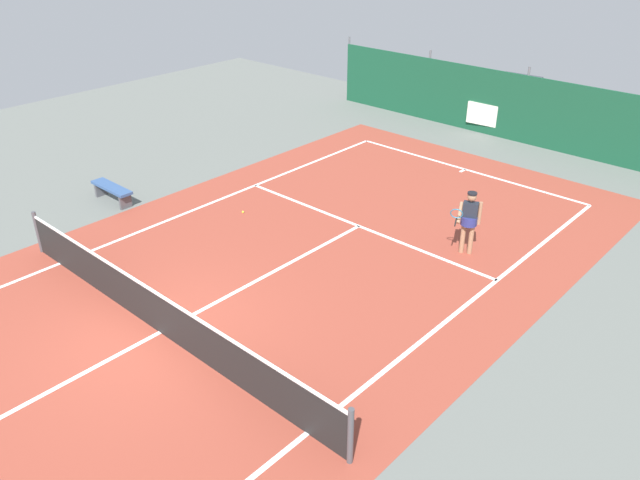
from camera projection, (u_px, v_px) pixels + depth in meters
ground_plane at (161, 332)px, 12.85m from camera, size 36.00×36.00×0.00m
court_surface at (161, 332)px, 12.85m from camera, size 11.02×26.60×0.01m
tennis_net at (158, 312)px, 12.61m from camera, size 10.12×0.10×1.10m
back_fence at (526, 121)px, 23.01m from camera, size 16.30×0.98×2.70m
tennis_player at (469, 218)px, 15.30m from camera, size 0.56×0.83×1.64m
tennis_ball_near_player at (243, 212)px, 17.74m from camera, size 0.07×0.07×0.07m
parked_car at (512, 100)px, 24.76m from camera, size 2.29×4.34×1.68m
courtside_bench at (112, 190)px, 18.25m from camera, size 1.60×0.40×0.49m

